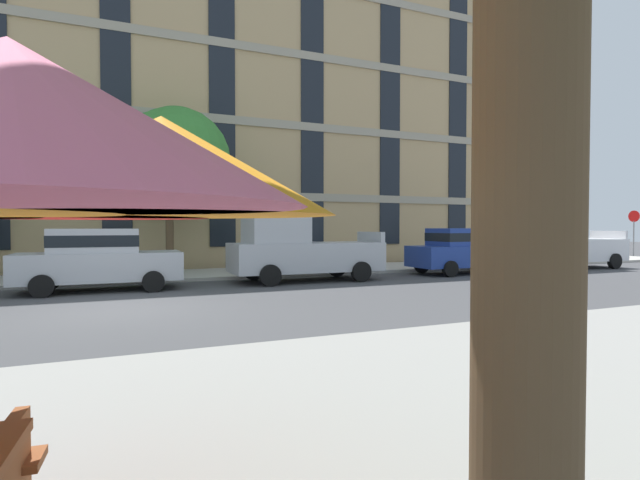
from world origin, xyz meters
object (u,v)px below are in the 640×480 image
Objects in this scene: sedan_silver at (98,258)px; stop_sign at (634,226)px; street_tree_middle at (172,159)px; pickup_white at (566,245)px; sedan_blue at (463,249)px; pickup_silver at (300,251)px.

sedan_silver is 1.56× the size of stop_sign.
street_tree_middle is at bearing -179.96° from stop_sign.
pickup_white is 1.81× the size of stop_sign.
sedan_blue is 0.86× the size of pickup_white.
street_tree_middle is (-26.35, -0.02, 2.51)m from stop_sign.
pickup_silver is at bearing 0.00° from sedan_silver.
sedan_silver is 0.86× the size of pickup_silver.
sedan_blue is at bearing -166.81° from stop_sign.
pickup_white is 10.79m from stop_sign.
sedan_silver is 5.59m from street_tree_middle.
sedan_blue is (13.01, 0.00, 0.00)m from sedan_silver.
stop_sign reaches higher than pickup_white.
sedan_silver and sedan_blue have the same top height.
sedan_silver is at bearing 180.00° from sedan_blue.
stop_sign is at bearing 9.28° from pickup_silver.
stop_sign is 0.44× the size of street_tree_middle.
street_tree_middle reaches higher than stop_sign.
pickup_silver is at bearing 180.00° from pickup_white.
sedan_silver is 0.69× the size of street_tree_middle.
street_tree_middle reaches higher than pickup_silver.
stop_sign is (28.79, 3.70, 0.93)m from sedan_silver.
sedan_blue is at bearing -180.00° from pickup_white.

